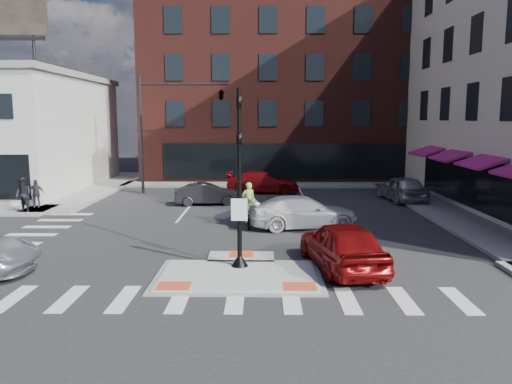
{
  "coord_description": "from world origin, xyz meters",
  "views": [
    {
      "loc": [
        0.76,
        -16.13,
        5.13
      ],
      "look_at": [
        0.5,
        5.02,
        2.0
      ],
      "focal_mm": 35.0,
      "sensor_mm": 36.0,
      "label": 1
    }
  ],
  "objects_px": {
    "red_sedan": "(342,245)",
    "bg_car_red": "(263,182)",
    "bg_car_silver": "(402,188)",
    "bg_car_dark": "(208,194)",
    "cyclist": "(249,212)",
    "pedestrian_a": "(23,195)",
    "pedestrian_b": "(36,193)",
    "white_pickup": "(303,212)"
  },
  "relations": [
    {
      "from": "bg_car_dark",
      "to": "red_sedan",
      "type": "bearing_deg",
      "value": -163.5
    },
    {
      "from": "red_sedan",
      "to": "pedestrian_a",
      "type": "xyz_separation_m",
      "value": [
        -15.5,
        9.49,
        0.26
      ]
    },
    {
      "from": "red_sedan",
      "to": "bg_car_silver",
      "type": "xyz_separation_m",
      "value": [
        6.0,
        14.3,
        -0.03
      ]
    },
    {
      "from": "bg_car_red",
      "to": "pedestrian_b",
      "type": "height_order",
      "value": "pedestrian_b"
    },
    {
      "from": "bg_car_red",
      "to": "pedestrian_b",
      "type": "bearing_deg",
      "value": 121.25
    },
    {
      "from": "pedestrian_a",
      "to": "pedestrian_b",
      "type": "bearing_deg",
      "value": 117.16
    },
    {
      "from": "bg_car_dark",
      "to": "bg_car_red",
      "type": "bearing_deg",
      "value": -42.48
    },
    {
      "from": "bg_car_dark",
      "to": "bg_car_silver",
      "type": "distance_m",
      "value": 12.09
    },
    {
      "from": "red_sedan",
      "to": "bg_car_silver",
      "type": "bearing_deg",
      "value": -122.72
    },
    {
      "from": "bg_car_dark",
      "to": "bg_car_silver",
      "type": "xyz_separation_m",
      "value": [
        12.0,
        1.45,
        0.16
      ]
    },
    {
      "from": "bg_car_red",
      "to": "white_pickup",
      "type": "bearing_deg",
      "value": -167.06
    },
    {
      "from": "white_pickup",
      "to": "cyclist",
      "type": "height_order",
      "value": "cyclist"
    },
    {
      "from": "bg_car_silver",
      "to": "pedestrian_b",
      "type": "distance_m",
      "value": 21.76
    },
    {
      "from": "white_pickup",
      "to": "pedestrian_a",
      "type": "relative_size",
      "value": 2.72
    },
    {
      "from": "pedestrian_a",
      "to": "red_sedan",
      "type": "bearing_deg",
      "value": -4.32
    },
    {
      "from": "bg_car_red",
      "to": "cyclist",
      "type": "bearing_deg",
      "value": 179.91
    },
    {
      "from": "white_pickup",
      "to": "bg_car_dark",
      "type": "distance_m",
      "value": 8.22
    },
    {
      "from": "pedestrian_a",
      "to": "pedestrian_b",
      "type": "relative_size",
      "value": 1.21
    },
    {
      "from": "bg_car_dark",
      "to": "bg_car_silver",
      "type": "relative_size",
      "value": 0.83
    },
    {
      "from": "red_sedan",
      "to": "bg_car_red",
      "type": "xyz_separation_m",
      "value": [
        -2.69,
        17.76,
        -0.11
      ]
    },
    {
      "from": "white_pickup",
      "to": "bg_car_dark",
      "type": "height_order",
      "value": "white_pickup"
    },
    {
      "from": "pedestrian_a",
      "to": "white_pickup",
      "type": "bearing_deg",
      "value": 15.63
    },
    {
      "from": "red_sedan",
      "to": "bg_car_red",
      "type": "height_order",
      "value": "red_sedan"
    },
    {
      "from": "white_pickup",
      "to": "pedestrian_a",
      "type": "xyz_separation_m",
      "value": [
        -14.71,
        3.0,
        0.35
      ]
    },
    {
      "from": "pedestrian_a",
      "to": "pedestrian_b",
      "type": "height_order",
      "value": "pedestrian_a"
    },
    {
      "from": "bg_car_red",
      "to": "pedestrian_a",
      "type": "distance_m",
      "value": 15.25
    },
    {
      "from": "pedestrian_b",
      "to": "bg_car_red",
      "type": "bearing_deg",
      "value": 17.24
    },
    {
      "from": "bg_car_dark",
      "to": "white_pickup",
      "type": "bearing_deg",
      "value": -149.18
    },
    {
      "from": "bg_car_silver",
      "to": "pedestrian_b",
      "type": "xyz_separation_m",
      "value": [
        -21.5,
        -3.32,
        0.13
      ]
    },
    {
      "from": "bg_car_dark",
      "to": "pedestrian_a",
      "type": "bearing_deg",
      "value": 100.91
    },
    {
      "from": "bg_car_red",
      "to": "pedestrian_a",
      "type": "height_order",
      "value": "pedestrian_a"
    },
    {
      "from": "bg_car_dark",
      "to": "cyclist",
      "type": "height_order",
      "value": "cyclist"
    },
    {
      "from": "cyclist",
      "to": "pedestrian_b",
      "type": "bearing_deg",
      "value": -22.51
    },
    {
      "from": "bg_car_red",
      "to": "cyclist",
      "type": "height_order",
      "value": "cyclist"
    },
    {
      "from": "bg_car_silver",
      "to": "pedestrian_b",
      "type": "height_order",
      "value": "pedestrian_b"
    },
    {
      "from": "bg_car_red",
      "to": "cyclist",
      "type": "distance_m",
      "value": 11.29
    },
    {
      "from": "bg_car_dark",
      "to": "cyclist",
      "type": "distance_m",
      "value": 6.88
    },
    {
      "from": "bg_car_silver",
      "to": "bg_car_red",
      "type": "height_order",
      "value": "bg_car_silver"
    },
    {
      "from": "bg_car_silver",
      "to": "bg_car_red",
      "type": "bearing_deg",
      "value": -29.28
    },
    {
      "from": "red_sedan",
      "to": "cyclist",
      "type": "bearing_deg",
      "value": -72.52
    },
    {
      "from": "red_sedan",
      "to": "bg_car_dark",
      "type": "height_order",
      "value": "red_sedan"
    },
    {
      "from": "red_sedan",
      "to": "pedestrian_b",
      "type": "height_order",
      "value": "pedestrian_b"
    }
  ]
}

